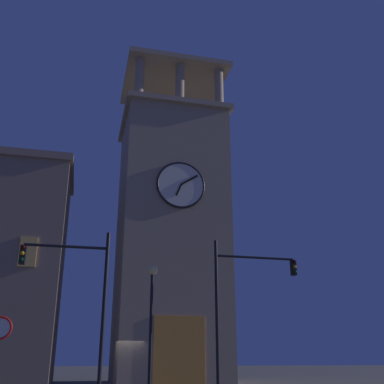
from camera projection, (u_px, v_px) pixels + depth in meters
The scene contains 4 objects.
clocktower at pixel (170, 234), 34.05m from camera, with size 7.97×7.79×25.71m.
traffic_signal_near at pixel (79, 287), 18.36m from camera, with size 3.50×0.41×6.44m.
traffic_signal_mid at pixel (241, 292), 21.96m from camera, with size 4.21×0.41×6.90m.
street_lamp at pixel (151, 303), 21.10m from camera, with size 0.44×0.44×5.60m.
Camera 1 is at (2.74, 29.50, 1.41)m, focal length 43.16 mm.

